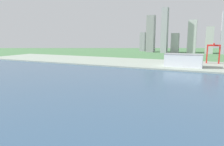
{
  "coord_description": "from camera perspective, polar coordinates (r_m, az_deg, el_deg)",
  "views": [
    {
      "loc": [
        65.32,
        90.88,
        51.44
      ],
      "look_at": [
        -11.54,
        257.15,
        20.22
      ],
      "focal_mm": 33.93,
      "sensor_mm": 36.0,
      "label": 1
    }
  ],
  "objects": [
    {
      "name": "water_bay",
      "position": [
        170.71,
        1.11,
        -7.84
      ],
      "size": [
        840.0,
        360.0,
        0.15
      ],
      "primitive_type": "cube",
      "color": "#385675",
      "rests_on": "ground"
    },
    {
      "name": "distant_skyline",
      "position": [
        730.63,
        21.52,
        9.6
      ],
      "size": [
        384.54,
        66.32,
        157.98
      ],
      "color": "gray",
      "rests_on": "ground"
    },
    {
      "name": "port_crane_red",
      "position": [
        439.0,
        25.7,
        5.84
      ],
      "size": [
        23.33,
        34.99,
        37.7
      ],
      "color": "red",
      "rests_on": "industrial_pier"
    },
    {
      "name": "industrial_pier",
      "position": [
        407.53,
        15.4,
        2.25
      ],
      "size": [
        840.0,
        140.0,
        2.5
      ],
      "primitive_type": "cube",
      "color": "#9AA798",
      "rests_on": "ground"
    },
    {
      "name": "warehouse_main",
      "position": [
        373.47,
        18.72,
        3.28
      ],
      "size": [
        60.66,
        28.88,
        21.33
      ],
      "color": "silver",
      "rests_on": "industrial_pier"
    },
    {
      "name": "ground_plane",
      "position": [
        225.04,
        7.28,
        -3.62
      ],
      "size": [
        2400.0,
        2400.0,
        0.0
      ],
      "primitive_type": "plane",
      "color": "#4C7C4B"
    }
  ]
}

